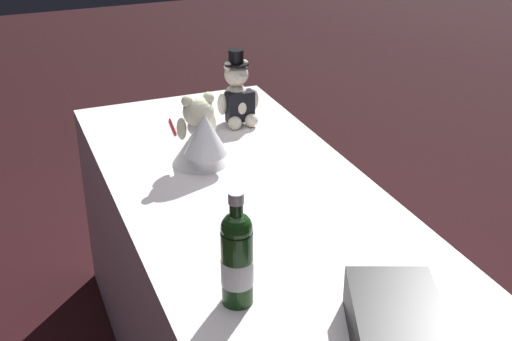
% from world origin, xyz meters
% --- Properties ---
extents(reception_table, '(1.87, 0.76, 0.77)m').
position_xyz_m(reception_table, '(0.00, 0.00, 0.38)').
color(reception_table, white).
rests_on(reception_table, ground_plane).
extents(teddy_bear_groom, '(0.15, 0.16, 0.27)m').
position_xyz_m(teddy_bear_groom, '(0.58, -0.16, 0.87)').
color(teddy_bear_groom, beige).
rests_on(teddy_bear_groom, reception_table).
extents(teddy_bear_bride, '(0.22, 0.18, 0.24)m').
position_xyz_m(teddy_bear_bride, '(0.29, 0.07, 0.87)').
color(teddy_bear_bride, white).
rests_on(teddy_bear_bride, reception_table).
extents(champagne_bottle, '(0.07, 0.07, 0.28)m').
position_xyz_m(champagne_bottle, '(-0.42, 0.22, 0.89)').
color(champagne_bottle, '#173914').
rests_on(champagne_bottle, reception_table).
extents(signing_pen, '(0.15, 0.03, 0.01)m').
position_xyz_m(signing_pen, '(0.62, 0.07, 0.77)').
color(signing_pen, maroon).
rests_on(signing_pen, reception_table).
extents(gift_case_black, '(0.36, 0.29, 0.10)m').
position_xyz_m(gift_case_black, '(-0.69, -0.03, 0.82)').
color(gift_case_black, black).
rests_on(gift_case_black, reception_table).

